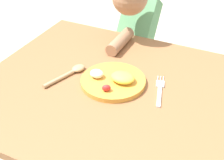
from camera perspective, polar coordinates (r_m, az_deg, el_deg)
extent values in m
cube|color=#915E3A|center=(1.13, 3.70, -2.98)|extent=(1.12, 0.82, 0.03)
cube|color=#916240|center=(1.76, -7.04, -2.29)|extent=(0.06, 0.06, 0.70)
cylinder|color=gold|center=(1.16, 0.20, -0.21)|extent=(0.24, 0.24, 0.02)
ellipsoid|color=yellow|center=(1.14, 1.93, 0.46)|extent=(0.09, 0.07, 0.03)
ellipsoid|color=red|center=(1.09, -1.00, -1.41)|extent=(0.04, 0.03, 0.02)
ellipsoid|color=silver|center=(1.16, -2.75, 1.13)|extent=(0.05, 0.04, 0.03)
cube|color=silver|center=(1.11, 8.41, -2.94)|extent=(0.04, 0.11, 0.01)
cube|color=silver|center=(1.17, 8.59, -0.72)|extent=(0.04, 0.04, 0.01)
cylinder|color=silver|center=(1.20, 9.16, 0.18)|extent=(0.01, 0.03, 0.00)
cylinder|color=silver|center=(1.20, 8.67, 0.22)|extent=(0.01, 0.03, 0.00)
cylinder|color=silver|center=(1.20, 8.18, 0.27)|extent=(0.01, 0.03, 0.00)
cylinder|color=tan|center=(1.19, -9.48, 0.18)|extent=(0.06, 0.13, 0.01)
ellipsoid|color=tan|center=(1.24, -6.01, 2.10)|extent=(0.06, 0.07, 0.02)
cube|color=#30445C|center=(1.86, 4.87, -2.15)|extent=(0.17, 0.12, 0.58)
cube|color=#599966|center=(1.56, 4.35, 8.47)|extent=(0.16, 0.29, 0.34)
cylinder|color=#9E7051|center=(1.38, 1.49, 6.90)|extent=(0.05, 0.18, 0.05)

